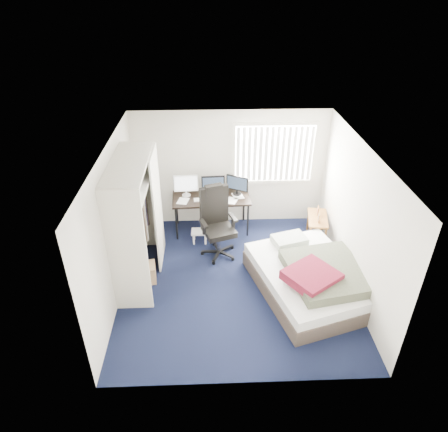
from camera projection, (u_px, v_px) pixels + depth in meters
ground at (235, 281)px, 7.19m from camera, size 4.20×4.20×0.00m
room_shell at (237, 208)px, 6.41m from camera, size 4.20×4.20×4.20m
window_assembly at (274, 154)px, 8.14m from camera, size 1.72×0.09×1.32m
closet at (136, 211)px, 6.67m from camera, size 0.64×1.84×2.22m
desk at (211, 196)px, 8.26m from camera, size 1.63×0.82×1.25m
office_chair at (217, 229)px, 7.68m from camera, size 0.84×0.84×1.41m
footstool at (200, 233)px, 8.14m from camera, size 0.33×0.26×0.27m
nightstand at (317, 220)px, 8.12m from camera, size 0.51×0.81×0.70m
bed at (311, 278)px, 6.82m from camera, size 2.16×2.52×0.70m
pine_box at (143, 273)px, 7.12m from camera, size 0.48×0.39×0.33m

